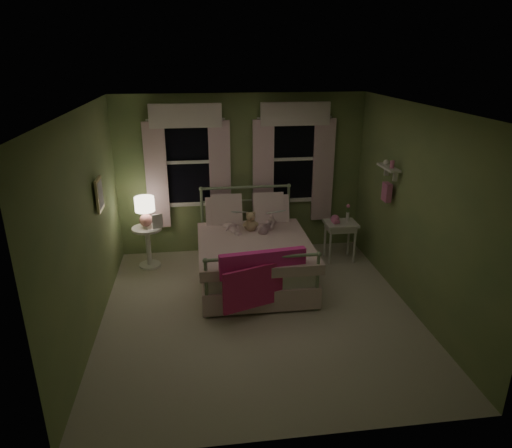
{
  "coord_description": "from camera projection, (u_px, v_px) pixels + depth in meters",
  "views": [
    {
      "loc": [
        -0.72,
        -5.12,
        3.17
      ],
      "look_at": [
        0.04,
        0.61,
        1.0
      ],
      "focal_mm": 32.0,
      "sensor_mm": 36.0,
      "label": 1
    }
  ],
  "objects": [
    {
      "name": "window_left",
      "position": [
        188.0,
        158.0,
        7.16
      ],
      "size": [
        1.34,
        0.13,
        1.96
      ],
      "color": "black",
      "rests_on": "room_shell"
    },
    {
      "name": "nightstand_right",
      "position": [
        340.0,
        228.0,
        7.27
      ],
      "size": [
        0.5,
        0.4,
        0.64
      ],
      "color": "white",
      "rests_on": "ground"
    },
    {
      "name": "room_shell",
      "position": [
        259.0,
        218.0,
        5.49
      ],
      "size": [
        4.2,
        4.2,
        4.2
      ],
      "color": "beige",
      "rests_on": "ground"
    },
    {
      "name": "book_nightstand",
      "position": [
        153.0,
        228.0,
        6.96
      ],
      "size": [
        0.23,
        0.26,
        0.02
      ],
      "primitive_type": "imported",
      "rotation": [
        0.0,
        0.0,
        0.33
      ],
      "color": "beige",
      "rests_on": "nightstand_left"
    },
    {
      "name": "table_lamp",
      "position": [
        145.0,
        209.0,
        6.91
      ],
      "size": [
        0.3,
        0.3,
        0.47
      ],
      "color": "#D5837E",
      "rests_on": "nightstand_left"
    },
    {
      "name": "framed_picture",
      "position": [
        100.0,
        194.0,
        5.74
      ],
      "size": [
        0.03,
        0.32,
        0.42
      ],
      "color": "beige",
      "rests_on": "room_shell"
    },
    {
      "name": "teddy_bear",
      "position": [
        251.0,
        223.0,
        6.81
      ],
      "size": [
        0.23,
        0.19,
        0.32
      ],
      "color": "tan",
      "rests_on": "bed"
    },
    {
      "name": "book_right",
      "position": [
        270.0,
        216.0,
        6.71
      ],
      "size": [
        0.22,
        0.17,
        0.26
      ],
      "primitive_type": "imported",
      "rotation": [
        1.22,
        0.0,
        0.36
      ],
      "color": "beige",
      "rests_on": "child_right"
    },
    {
      "name": "bud_vase",
      "position": [
        348.0,
        213.0,
        7.25
      ],
      "size": [
        0.06,
        0.06,
        0.28
      ],
      "color": "white",
      "rests_on": "nightstand_right"
    },
    {
      "name": "window_right",
      "position": [
        294.0,
        155.0,
        7.37
      ],
      "size": [
        1.34,
        0.13,
        1.96
      ],
      "color": "black",
      "rests_on": "room_shell"
    },
    {
      "name": "wall_shelf",
      "position": [
        388.0,
        180.0,
        6.3
      ],
      "size": [
        0.15,
        0.5,
        0.6
      ],
      "color": "white",
      "rests_on": "room_shell"
    },
    {
      "name": "child_left",
      "position": [
        231.0,
        211.0,
        6.87
      ],
      "size": [
        0.3,
        0.23,
        0.74
      ],
      "primitive_type": "imported",
      "rotation": [
        0.0,
        0.0,
        3.37
      ],
      "color": "#F7D1DD",
      "rests_on": "bed"
    },
    {
      "name": "bed",
      "position": [
        253.0,
        255.0,
        6.71
      ],
      "size": [
        1.58,
        2.04,
        1.18
      ],
      "color": "white",
      "rests_on": "ground"
    },
    {
      "name": "nightstand_left",
      "position": [
        148.0,
        241.0,
        7.1
      ],
      "size": [
        0.46,
        0.46,
        0.65
      ],
      "color": "white",
      "rests_on": "ground"
    },
    {
      "name": "pink_throw",
      "position": [
        263.0,
        272.0,
        5.68
      ],
      "size": [
        1.1,
        0.41,
        0.71
      ],
      "color": "#F5309A",
      "rests_on": "bed"
    },
    {
      "name": "pink_toy",
      "position": [
        335.0,
        219.0,
        7.2
      ],
      "size": [
        0.14,
        0.2,
        0.14
      ],
      "color": "pink",
      "rests_on": "nightstand_right"
    },
    {
      "name": "book_left",
      "position": [
        232.0,
        215.0,
        6.63
      ],
      "size": [
        0.22,
        0.16,
        0.26
      ],
      "primitive_type": "imported",
      "rotation": [
        1.22,
        0.0,
        -0.22
      ],
      "color": "beige",
      "rests_on": "child_left"
    },
    {
      "name": "child_right",
      "position": [
        268.0,
        208.0,
        6.93
      ],
      "size": [
        0.46,
        0.42,
        0.77
      ],
      "primitive_type": "imported",
      "rotation": [
        0.0,
        0.0,
        2.73
      ],
      "color": "#F7D1DD",
      "rests_on": "bed"
    }
  ]
}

